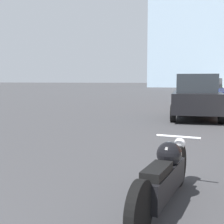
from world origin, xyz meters
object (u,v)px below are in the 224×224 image
parked_car_green (216,86)px  parked_car_yellow (215,84)px  parked_car_silver (211,86)px  parked_car_black (196,97)px  motorcycle (164,176)px  parked_car_blue (210,90)px

parked_car_green → parked_car_yellow: 12.34m
parked_car_silver → parked_car_black: bearing=-91.4°
motorcycle → parked_car_blue: parked_car_blue is taller
parked_car_yellow → parked_car_black: bearing=-92.1°
parked_car_green → parked_car_yellow: parked_car_yellow is taller
motorcycle → parked_car_green: bearing=95.1°
parked_car_silver → motorcycle: bearing=-90.9°
motorcycle → parked_car_silver: 31.78m
parked_car_blue → parked_car_silver: (-0.31, 11.10, 0.06)m
parked_car_black → parked_car_blue: bearing=83.6°
parked_car_silver → parked_car_green: 11.09m
motorcycle → parked_car_blue: (-0.21, 20.66, 0.46)m
parked_car_black → parked_car_blue: (0.11, 11.59, -0.04)m
parked_car_blue → parked_car_yellow: size_ratio=1.06×
motorcycle → parked_car_green: size_ratio=0.60×
motorcycle → parked_car_green: (-0.14, 42.85, 0.44)m
motorcycle → parked_car_black: parked_car_black is taller
parked_car_silver → parked_car_yellow: (0.05, 23.43, -0.02)m
motorcycle → parked_car_yellow: (-0.46, 55.19, 0.51)m
parked_car_black → parked_car_yellow: parked_car_yellow is taller
parked_car_blue → parked_car_green: bearing=95.6°
parked_car_silver → parked_car_green: bearing=86.2°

